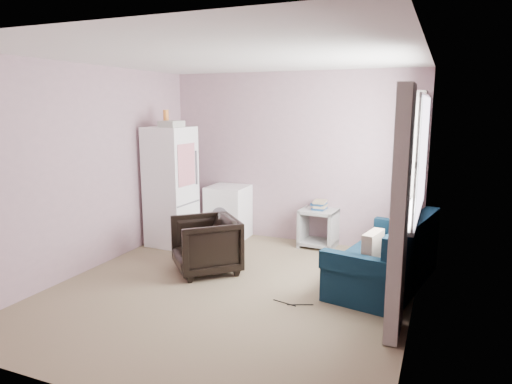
# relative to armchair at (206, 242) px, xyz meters

# --- Properties ---
(room) EXTENTS (3.84, 4.24, 2.54)m
(room) POSITION_rel_armchair_xyz_m (0.54, -0.37, 0.88)
(room) COLOR #847256
(room) RESTS_ON ground
(armchair) EXTENTS (1.00, 1.00, 0.75)m
(armchair) POSITION_rel_armchair_xyz_m (0.00, 0.00, 0.00)
(armchair) COLOR black
(armchair) RESTS_ON ground
(fridge) EXTENTS (0.63, 0.62, 1.95)m
(fridge) POSITION_rel_armchair_xyz_m (-1.01, 0.82, 0.50)
(fridge) COLOR white
(fridge) RESTS_ON ground
(washing_machine) EXTENTS (0.59, 0.60, 0.81)m
(washing_machine) POSITION_rel_armchair_xyz_m (-0.39, 1.42, 0.05)
(washing_machine) COLOR white
(washing_machine) RESTS_ON ground
(side_table) EXTENTS (0.53, 0.53, 0.68)m
(side_table) POSITION_rel_armchair_xyz_m (1.01, 1.54, -0.06)
(side_table) COLOR #9B9A97
(side_table) RESTS_ON ground
(sofa) EXTENTS (1.12, 1.88, 0.78)m
(sofa) POSITION_rel_armchair_xyz_m (2.11, 0.43, -0.09)
(sofa) COLOR #0C2537
(sofa) RESTS_ON ground
(window_dressing) EXTENTS (0.17, 2.62, 2.18)m
(window_dressing) POSITION_rel_armchair_xyz_m (2.31, 0.32, 0.73)
(window_dressing) COLOR white
(window_dressing) RESTS_ON ground
(floor_cables) EXTENTS (0.42, 0.11, 0.01)m
(floor_cables) POSITION_rel_armchair_xyz_m (1.27, -0.49, -0.37)
(floor_cables) COLOR black
(floor_cables) RESTS_ON ground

